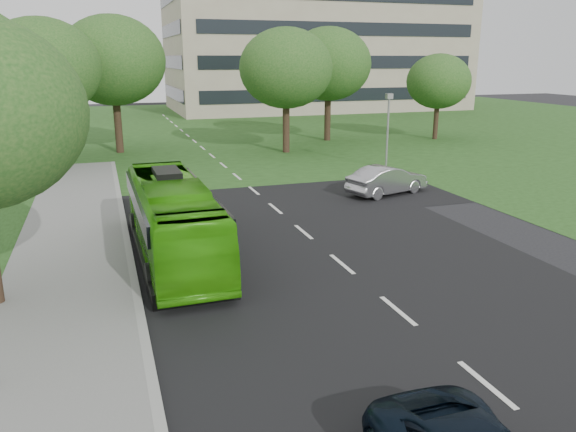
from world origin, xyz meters
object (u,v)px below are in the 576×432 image
object	(u,v)px
tree_park_d	(329,64)
tree_park_e	(439,81)
tree_park_a	(42,67)
camera_pole	(388,121)
tree_park_c	(286,68)
tree_park_b	(113,61)
sedan	(387,180)
office_building	(315,17)
bus	(173,219)

from	to	relation	value
tree_park_d	tree_park_e	distance (m)	9.88
tree_park_a	tree_park_e	size ratio (longest dim) A/B	1.28
tree_park_d	camera_pole	size ratio (longest dim) A/B	1.99
tree_park_c	tree_park_d	xyz separation A→B (m)	(5.48, 5.04, 0.23)
tree_park_a	camera_pole	bearing A→B (deg)	-17.40
tree_park_b	tree_park_e	size ratio (longest dim) A/B	1.37
tree_park_a	tree_park_d	world-z (taller)	tree_park_d
sedan	camera_pole	bearing A→B (deg)	-44.89
tree_park_b	tree_park_d	size ratio (longest dim) A/B	1.05
office_building	tree_park_b	xyz separation A→B (m)	(-28.37, -32.18, -5.66)
bus	camera_pole	xyz separation A→B (m)	(15.50, 12.83, 1.70)
bus	sedan	distance (m)	13.64
office_building	tree_park_e	world-z (taller)	office_building
office_building	tree_park_a	distance (m)	50.45
bus	camera_pole	size ratio (longest dim) A/B	2.11
tree_park_b	tree_park_c	xyz separation A→B (m)	(12.19, -3.91, -0.56)
office_building	tree_park_a	xyz separation A→B (m)	(-32.80, -37.85, -6.03)
tree_park_e	tree_park_d	bearing A→B (deg)	166.28
tree_park_a	tree_park_e	xyz separation A→B (m)	(31.60, 4.47, -1.42)
tree_park_b	tree_park_e	distance (m)	27.25
office_building	sedan	bearing A→B (deg)	-106.81
tree_park_a	tree_park_d	size ratio (longest dim) A/B	0.99
bus	tree_park_b	bearing A→B (deg)	91.27
tree_park_e	camera_pole	xyz separation A→B (m)	(-10.75, -11.00, -1.92)
office_building	tree_park_d	size ratio (longest dim) A/B	4.17
tree_park_a	office_building	bearing A→B (deg)	49.09
tree_park_d	camera_pole	distance (m)	13.80
tree_park_b	bus	xyz separation A→B (m)	(0.91, -25.03, -5.42)
tree_park_c	camera_pole	size ratio (longest dim) A/B	1.91
tree_park_e	tree_park_c	bearing A→B (deg)	-169.71
bus	tree_park_a	bearing A→B (deg)	104.61
sedan	camera_pole	distance (m)	7.74
tree_park_b	camera_pole	world-z (taller)	tree_park_b
tree_park_c	bus	distance (m)	24.42
tree_park_e	tree_park_a	bearing A→B (deg)	-171.95
tree_park_a	tree_park_e	bearing A→B (deg)	8.05
tree_park_b	tree_park_d	bearing A→B (deg)	3.63
tree_park_b	bus	distance (m)	25.62
tree_park_a	bus	world-z (taller)	tree_park_a
sedan	tree_park_c	bearing A→B (deg)	-14.12
bus	tree_park_d	bearing A→B (deg)	56.53
tree_park_d	sedan	distance (m)	21.19
office_building	bus	xyz separation A→B (m)	(-27.46, -57.21, -11.07)
camera_pole	tree_park_c	bearing A→B (deg)	139.84
tree_park_d	sedan	size ratio (longest dim) A/B	2.07
tree_park_b	camera_pole	xyz separation A→B (m)	(16.41, -12.20, -3.72)
tree_park_b	bus	bearing A→B (deg)	-87.91
tree_park_c	sedan	bearing A→B (deg)	-86.91
bus	sedan	size ratio (longest dim) A/B	2.21
tree_park_b	bus	size ratio (longest dim) A/B	0.99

